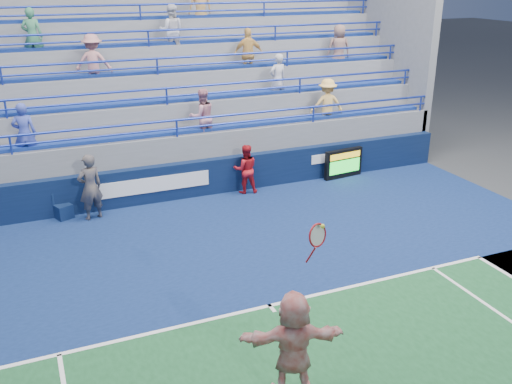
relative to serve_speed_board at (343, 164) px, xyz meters
name	(u,v)px	position (x,y,z in m)	size (l,w,h in m)	color
ground	(270,306)	(-5.41, -6.19, -0.49)	(120.00, 120.00, 0.00)	#333538
sponsor_wall	(181,181)	(-5.40, 0.31, 0.06)	(18.00, 0.32, 1.10)	#091635
bleacher_stand	(150,120)	(-5.41, 4.08, 1.06)	(18.00, 5.60, 6.13)	slate
serve_speed_board	(343,164)	(0.00, 0.00, 0.00)	(1.41, 0.31, 0.97)	black
judge_chair	(63,210)	(-8.84, 0.08, -0.25)	(0.54, 0.55, 0.73)	#0D1D41
tennis_player	(293,344)	(-6.10, -8.63, 0.43)	(1.78, 0.98, 2.93)	white
line_judge	(90,187)	(-8.09, -0.27, 0.44)	(0.68, 0.45, 1.86)	#131934
ball_girl	(245,169)	(-3.47, -0.03, 0.28)	(0.74, 0.58, 1.53)	red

